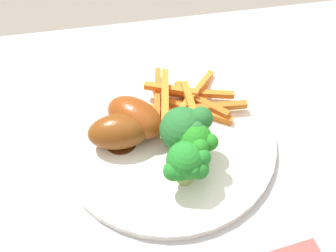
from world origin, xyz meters
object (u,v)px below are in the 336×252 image
broccoli_floret_back (187,130)px  chicken_drumstick_far (137,119)px  carrot_fries_pile (186,103)px  dining_table (214,213)px  dinner_plate (168,138)px  chicken_drumstick_near (124,131)px  broccoli_floret_front (195,141)px  broccoli_floret_middle (186,164)px

broccoli_floret_back → chicken_drumstick_far: broccoli_floret_back is taller
carrot_fries_pile → chicken_drumstick_far: bearing=-159.7°
dining_table → dinner_plate: (-0.06, 0.05, 0.13)m
dinner_plate → broccoli_floret_back: bearing=-56.7°
chicken_drumstick_near → dining_table: bearing=-24.6°
dinner_plate → broccoli_floret_front: 0.07m
chicken_drumstick_near → chicken_drumstick_far: chicken_drumstick_far is taller
broccoli_floret_front → broccoli_floret_middle: (-0.02, -0.03, -0.01)m
dining_table → carrot_fries_pile: bearing=106.6°
broccoli_floret_middle → chicken_drumstick_near: bearing=132.2°
dining_table → dinner_plate: size_ratio=3.49×
carrot_fries_pile → chicken_drumstick_far: (-0.07, -0.03, 0.01)m
broccoli_floret_front → chicken_drumstick_near: 0.10m
dining_table → chicken_drumstick_far: (-0.10, 0.07, 0.16)m
broccoli_floret_middle → broccoli_floret_back: broccoli_floret_back is taller
dining_table → dinner_plate: bearing=138.6°
broccoli_floret_middle → chicken_drumstick_near: broccoli_floret_middle is taller
broccoli_floret_middle → chicken_drumstick_near: (-0.07, 0.07, -0.02)m
broccoli_floret_front → broccoli_floret_middle: 0.03m
broccoli_floret_middle → broccoli_floret_back: bearing=78.3°
chicken_drumstick_near → broccoli_floret_back: bearing=-20.2°
chicken_drumstick_far → dinner_plate: bearing=-22.6°
chicken_drumstick_far → broccoli_floret_middle: bearing=-62.2°
broccoli_floret_front → broccoli_floret_back: broccoli_floret_back is taller
broccoli_floret_middle → chicken_drumstick_near: 0.10m
dining_table → carrot_fries_pile: carrot_fries_pile is taller
carrot_fries_pile → dining_table: bearing=-73.4°
broccoli_floret_front → chicken_drumstick_far: size_ratio=0.57×
carrot_fries_pile → chicken_drumstick_near: (-0.09, -0.04, 0.01)m
broccoli_floret_front → chicken_drumstick_far: broccoli_floret_front is taller
dinner_plate → broccoli_floret_front: size_ratio=4.43×
broccoli_floret_front → chicken_drumstick_near: size_ratio=0.48×
broccoli_floret_front → broccoli_floret_middle: size_ratio=1.03×
dinner_plate → chicken_drumstick_near: 0.06m
dining_table → broccoli_floret_back: bearing=148.4°
broccoli_floret_back → chicken_drumstick_far: (-0.06, 0.04, -0.02)m
broccoli_floret_middle → dinner_plate: bearing=96.8°
dining_table → carrot_fries_pile: size_ratio=5.76×
dinner_plate → chicken_drumstick_near: size_ratio=2.13×
broccoli_floret_front → broccoli_floret_middle: broccoli_floret_front is taller
dinner_plate → chicken_drumstick_near: chicken_drumstick_near is taller
chicken_drumstick_near → chicken_drumstick_far: bearing=38.5°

